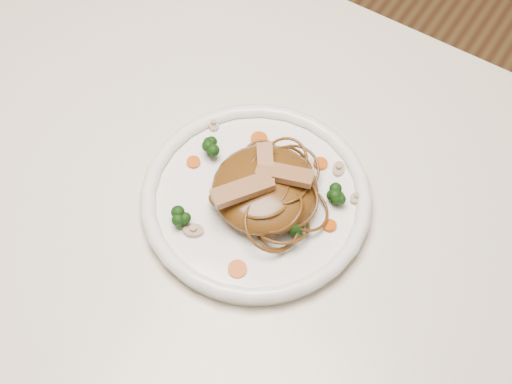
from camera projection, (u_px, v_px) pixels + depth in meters
The scene contains 20 objects.
ground at pixel (219, 365), 1.63m from camera, with size 4.00×4.00×0.00m, color brown.
table at pixel (200, 214), 1.08m from camera, with size 1.20×0.80×0.75m.
plate at pixel (256, 201), 0.97m from camera, with size 0.29×0.29×0.02m, color white.
noodle_mound at pixel (265, 189), 0.94m from camera, with size 0.14×0.14×0.04m, color brown.
chicken_a at pixel (285, 174), 0.92m from camera, with size 0.07×0.02×0.01m, color #A3774D.
chicken_b at pixel (266, 165), 0.93m from camera, with size 0.06×0.02×0.01m, color #A3774D.
chicken_c at pixel (243, 190), 0.90m from camera, with size 0.08×0.02×0.01m, color #A3774D.
broccoli_0 at pixel (337, 196), 0.95m from camera, with size 0.02×0.02×0.03m, color #0E350B, non-canonical shape.
broccoli_1 at pixel (211, 146), 0.98m from camera, with size 0.03×0.03×0.03m, color #0E350B, non-canonical shape.
broccoli_2 at pixel (180, 219), 0.92m from camera, with size 0.03×0.03×0.03m, color #0E350B, non-canonical shape.
broccoli_3 at pixel (298, 229), 0.92m from camera, with size 0.03×0.03×0.03m, color #0E350B, non-canonical shape.
carrot_0 at pixel (320, 164), 0.98m from camera, with size 0.02×0.02×0.01m, color #BC3F06.
carrot_1 at pixel (193, 162), 0.99m from camera, with size 0.02×0.02×0.01m, color #BC3F06.
carrot_2 at pixel (330, 225), 0.93m from camera, with size 0.02×0.02×0.01m, color #BC3F06.
carrot_3 at pixel (259, 139), 1.01m from camera, with size 0.02×0.02×0.01m, color #BC3F06.
carrot_4 at pixel (237, 269), 0.90m from camera, with size 0.02×0.02×0.01m, color #BC3F06.
mushroom_0 at pixel (193, 231), 0.93m from camera, with size 0.03×0.03×0.01m, color beige.
mushroom_1 at pixel (357, 198), 0.96m from camera, with size 0.02×0.02×0.01m, color beige.
mushroom_2 at pixel (214, 125), 1.02m from camera, with size 0.02×0.02×0.01m, color beige.
mushroom_3 at pixel (338, 169), 0.98m from camera, with size 0.02×0.02×0.01m, color beige.
Camera 1 is at (0.37, -0.42, 1.58)m, focal length 52.46 mm.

